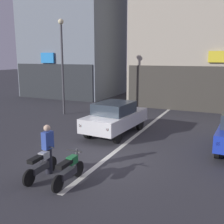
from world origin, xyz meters
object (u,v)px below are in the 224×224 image
(person_by_motorcycles, at_px, (48,149))
(car_white_crossing_near, at_px, (115,117))
(car_black_down_street, at_px, (202,94))
(motorcycle_green_row_left_mid, at_px, (69,170))
(street_lamp, at_px, (62,57))
(motorcycle_silver_row_leftmost, at_px, (41,164))

(person_by_motorcycles, bearing_deg, car_white_crossing_near, 88.40)
(car_white_crossing_near, distance_m, car_black_down_street, 10.94)
(car_black_down_street, xyz_separation_m, motorcycle_green_row_left_mid, (-2.13, -16.04, -0.43))
(street_lamp, xyz_separation_m, person_by_motorcycles, (4.95, -8.09, -2.97))
(street_lamp, xyz_separation_m, motorcycle_silver_row_leftmost, (4.96, -8.49, -3.36))
(motorcycle_silver_row_leftmost, xyz_separation_m, motorcycle_green_row_left_mid, (1.04, 0.03, 0.00))
(car_black_down_street, bearing_deg, motorcycle_silver_row_leftmost, -101.15)
(car_white_crossing_near, height_order, motorcycle_silver_row_leftmost, car_white_crossing_near)
(motorcycle_green_row_left_mid, xyz_separation_m, person_by_motorcycles, (-1.04, 0.37, 0.40))
(street_lamp, relative_size, motorcycle_green_row_left_mid, 3.72)
(street_lamp, distance_m, motorcycle_silver_row_leftmost, 10.39)
(car_black_down_street, xyz_separation_m, person_by_motorcycles, (-3.17, -15.67, -0.03))
(car_black_down_street, height_order, person_by_motorcycles, person_by_motorcycles)
(car_black_down_street, bearing_deg, motorcycle_green_row_left_mid, -97.57)
(car_black_down_street, height_order, motorcycle_silver_row_leftmost, car_black_down_street)
(motorcycle_silver_row_leftmost, relative_size, motorcycle_green_row_left_mid, 1.00)
(car_white_crossing_near, distance_m, motorcycle_green_row_left_mid, 5.61)
(motorcycle_green_row_left_mid, bearing_deg, car_black_down_street, 82.43)
(car_white_crossing_near, xyz_separation_m, car_black_down_street, (3.03, 10.52, 0.00))
(car_white_crossing_near, xyz_separation_m, motorcycle_silver_row_leftmost, (-0.14, -5.56, -0.43))
(street_lamp, distance_m, person_by_motorcycles, 9.94)
(motorcycle_silver_row_leftmost, distance_m, motorcycle_green_row_left_mid, 1.04)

